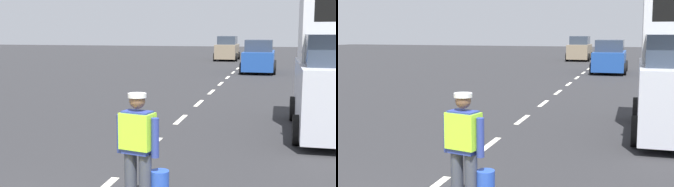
% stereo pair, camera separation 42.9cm
% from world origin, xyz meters
% --- Properties ---
extents(ground_plane, '(96.00, 96.00, 0.00)m').
position_xyz_m(ground_plane, '(0.00, 21.00, 0.00)').
color(ground_plane, '#28282B').
extents(lane_center_line, '(0.14, 46.40, 0.01)m').
position_xyz_m(lane_center_line, '(0.00, 25.20, 0.00)').
color(lane_center_line, silver).
rests_on(lane_center_line, ground).
extents(road_worker, '(0.77, 0.38, 1.67)m').
position_xyz_m(road_worker, '(0.82, 2.20, 0.93)').
color(road_worker, '#383D4C').
rests_on(road_worker, ground).
extents(car_oncoming_third, '(1.97, 3.94, 2.06)m').
position_xyz_m(car_oncoming_third, '(-1.67, 35.12, 0.95)').
color(car_oncoming_third, gray).
rests_on(car_oncoming_third, ground).
extents(car_outgoing_far, '(2.06, 4.37, 1.98)m').
position_xyz_m(car_outgoing_far, '(1.48, 24.25, 0.92)').
color(car_outgoing_far, '#1E4799').
rests_on(car_outgoing_far, ground).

